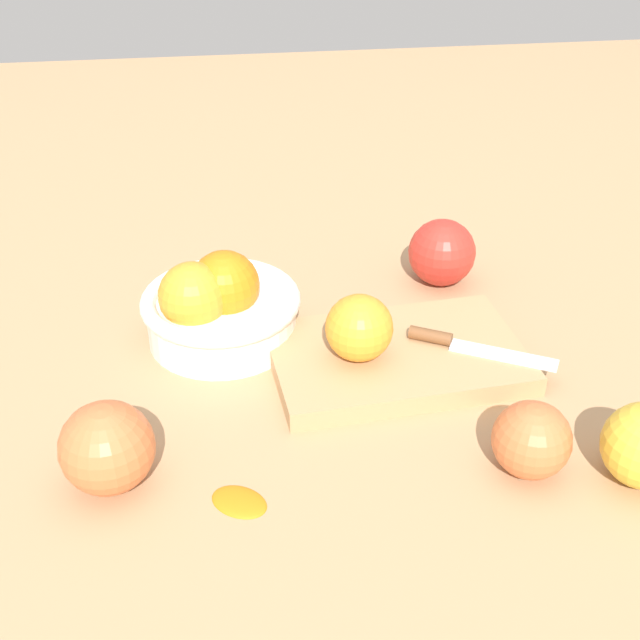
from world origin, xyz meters
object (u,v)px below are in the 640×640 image
(knife, at_px, (461,344))
(apple_front_left, at_px, (107,448))
(orange_on_board, at_px, (359,328))
(cutting_board, at_px, (398,360))
(apple_back_right, at_px, (442,253))
(apple_front_right, at_px, (532,440))
(bowl, at_px, (218,306))

(knife, bearing_deg, apple_front_left, -159.21)
(orange_on_board, distance_m, apple_front_left, 0.28)
(cutting_board, distance_m, knife, 0.07)
(knife, relative_size, apple_back_right, 1.78)
(orange_on_board, height_order, apple_front_right, orange_on_board)
(apple_front_left, bearing_deg, cutting_board, 25.44)
(bowl, bearing_deg, orange_on_board, -30.92)
(knife, relative_size, apple_front_right, 2.05)
(cutting_board, xyz_separation_m, knife, (0.07, -0.00, 0.02))
(bowl, relative_size, apple_front_left, 2.10)
(apple_front_right, bearing_deg, apple_back_right, 88.96)
(cutting_board, bearing_deg, orange_on_board, -176.38)
(apple_front_right, distance_m, apple_back_right, 0.34)
(apple_front_right, height_order, apple_front_left, apple_front_left)
(apple_back_right, bearing_deg, cutting_board, -117.61)
(orange_on_board, relative_size, knife, 0.48)
(knife, xyz_separation_m, apple_back_right, (0.02, 0.17, 0.01))
(bowl, height_order, apple_back_right, bowl)
(bowl, relative_size, cutting_board, 0.67)
(cutting_board, relative_size, apple_front_right, 3.70)
(orange_on_board, bearing_deg, knife, 0.29)
(orange_on_board, xyz_separation_m, apple_front_left, (-0.24, -0.13, -0.02))
(bowl, height_order, knife, bowl)
(orange_on_board, height_order, apple_back_right, orange_on_board)
(apple_front_right, distance_m, apple_front_left, 0.37)
(cutting_board, height_order, orange_on_board, orange_on_board)
(apple_back_right, bearing_deg, bowl, -161.80)
(bowl, height_order, orange_on_board, bowl)
(orange_on_board, height_order, apple_front_left, orange_on_board)
(knife, xyz_separation_m, apple_front_right, (0.02, -0.16, 0.01))
(apple_front_right, relative_size, apple_front_left, 0.85)
(bowl, bearing_deg, knife, -18.51)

